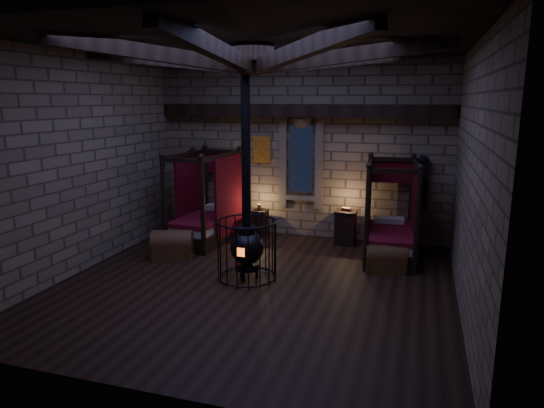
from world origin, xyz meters
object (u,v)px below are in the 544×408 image
(bed_left, at_px, (207,219))
(trunk_left, at_px, (172,246))
(bed_right, at_px, (389,234))
(stove, at_px, (247,245))
(trunk_right, at_px, (386,259))

(bed_left, xyz_separation_m, trunk_left, (-0.15, -1.42, -0.25))
(bed_right, height_order, stove, stove)
(trunk_left, bearing_deg, stove, -36.65)
(bed_left, bearing_deg, trunk_left, -92.26)
(trunk_left, distance_m, trunk_right, 4.41)
(bed_right, distance_m, trunk_right, 0.95)
(bed_right, xyz_separation_m, trunk_left, (-4.38, -1.45, -0.23))
(bed_right, bearing_deg, stove, -144.08)
(bed_right, distance_m, trunk_left, 4.62)
(trunk_right, bearing_deg, bed_left, 156.10)
(trunk_right, relative_size, stove, 0.21)
(trunk_left, relative_size, stove, 0.24)
(trunk_left, distance_m, stove, 2.09)
(bed_left, distance_m, stove, 2.76)
(bed_right, bearing_deg, trunk_left, -166.80)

